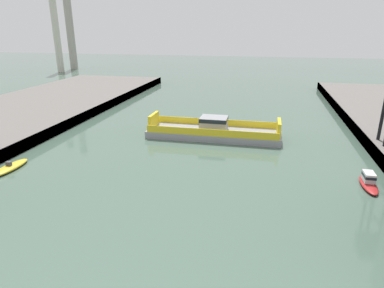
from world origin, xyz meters
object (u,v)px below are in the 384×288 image
object	(u,v)px
chain_ferry	(214,131)
moored_boat_mid_right	(10,168)
moored_boat_near_left	(369,181)
smokestack_distant_a	(56,27)
smokestack_distant_b	(69,19)

from	to	relation	value
chain_ferry	moored_boat_mid_right	xyz separation A→B (m)	(-22.54, -18.30, -0.73)
moored_boat_near_left	smokestack_distant_a	size ratio (longest dim) A/B	0.16
chain_ferry	moored_boat_near_left	world-z (taller)	chain_ferry
moored_boat_near_left	smokestack_distant_a	distance (m)	124.34
chain_ferry	moored_boat_near_left	distance (m)	23.72
chain_ferry	smokestack_distant_b	distance (m)	109.54
chain_ferry	smokestack_distant_b	world-z (taller)	smokestack_distant_b
moored_boat_near_left	smokestack_distant_b	world-z (taller)	smokestack_distant_b
chain_ferry	moored_boat_near_left	xyz separation A→B (m)	(19.42, -13.62, -0.46)
chain_ferry	smokestack_distant_a	size ratio (longest dim) A/B	0.67
moored_boat_mid_right	chain_ferry	bearing A→B (deg)	39.08
moored_boat_mid_right	moored_boat_near_left	bearing A→B (deg)	6.37
moored_boat_mid_right	smokestack_distant_a	bearing A→B (deg)	119.40
moored_boat_near_left	smokestack_distant_a	bearing A→B (deg)	137.77
chain_ferry	smokestack_distant_a	distance (m)	101.02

